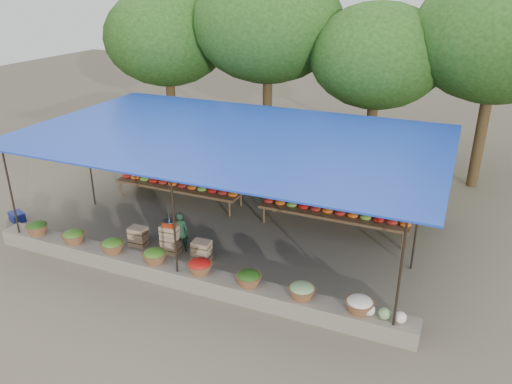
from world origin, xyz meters
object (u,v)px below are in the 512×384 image
at_px(weighing_scale, 169,223).
at_px(blue_crate_back, 17,217).
at_px(vendor_seated, 181,232).
at_px(blue_crate_front, 19,232).
at_px(crate_counter, 170,241).

bearing_deg(weighing_scale, blue_crate_back, -177.60).
bearing_deg(vendor_seated, blue_crate_front, -10.91).
relative_size(crate_counter, blue_crate_front, 4.85).
distance_m(crate_counter, blue_crate_back, 5.07).
relative_size(vendor_seated, blue_crate_back, 2.39).
height_order(weighing_scale, blue_crate_back, weighing_scale).
bearing_deg(blue_crate_back, blue_crate_front, -19.84).
relative_size(crate_counter, blue_crate_back, 5.17).
height_order(weighing_scale, blue_crate_front, weighing_scale).
distance_m(weighing_scale, blue_crate_back, 5.15).
xyz_separation_m(crate_counter, blue_crate_back, (-5.06, -0.21, -0.17)).
distance_m(vendor_seated, blue_crate_back, 5.32).
xyz_separation_m(crate_counter, weighing_scale, (0.04, -0.00, 0.54)).
bearing_deg(weighing_scale, vendor_seated, 43.87).
height_order(crate_counter, weighing_scale, weighing_scale).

